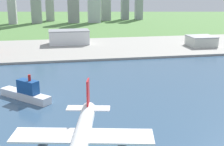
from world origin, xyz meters
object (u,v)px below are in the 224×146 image
object	(u,v)px
airplane_landing	(81,139)
warehouse_main	(69,37)
warehouse_annex	(201,41)
ferry_boat	(26,93)

from	to	relation	value
airplane_landing	warehouse_main	world-z (taller)	airplane_landing
airplane_landing	warehouse_annex	xyz separation A→B (m)	(182.89, 296.47, -27.83)
airplane_landing	warehouse_main	size ratio (longest dim) A/B	0.89
ferry_boat	airplane_landing	bearing A→B (deg)	-78.70
airplane_landing	warehouse_annex	bearing A→B (deg)	58.33
warehouse_annex	airplane_landing	bearing A→B (deg)	-121.67
ferry_boat	warehouse_main	distance (m)	210.60
airplane_landing	ferry_boat	distance (m)	143.12
ferry_boat	warehouse_main	bearing A→B (deg)	78.72
ferry_boat	warehouse_annex	bearing A→B (deg)	37.19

